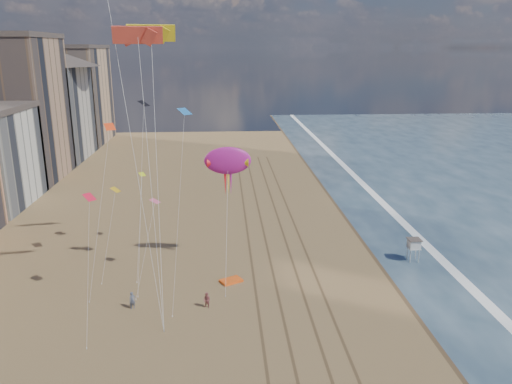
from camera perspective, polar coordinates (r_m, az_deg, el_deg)
wet_sand at (r=79.45m, az=13.65°, el=-3.52°), size 260.00×260.00×0.00m
foam at (r=80.79m, az=16.50°, el=-3.41°), size 260.00×260.00×0.00m
tracks at (r=66.97m, az=2.56°, el=-6.82°), size 7.68×120.00×0.01m
buildings at (r=106.03m, az=-26.91°, el=7.61°), size 34.72×131.35×29.00m
lifeguard_stand at (r=66.39m, az=17.60°, el=-5.69°), size 1.64×1.64×2.96m
grounded_kite at (r=58.82m, az=-2.86°, el=-10.08°), size 2.87×2.51×0.28m
show_kite at (r=59.25m, az=-3.25°, el=3.56°), size 5.00×4.93×16.17m
kite_flyer_a at (r=54.46m, az=-13.95°, el=-11.93°), size 0.80×0.71×1.85m
kite_flyer_b at (r=53.29m, az=-5.63°, el=-12.22°), size 1.06×1.01×1.73m
parafoils at (r=55.41m, az=-14.19°, el=19.60°), size 8.89×12.58×8.18m
small_kites at (r=58.52m, az=-13.60°, el=4.60°), size 11.37×16.66×11.18m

